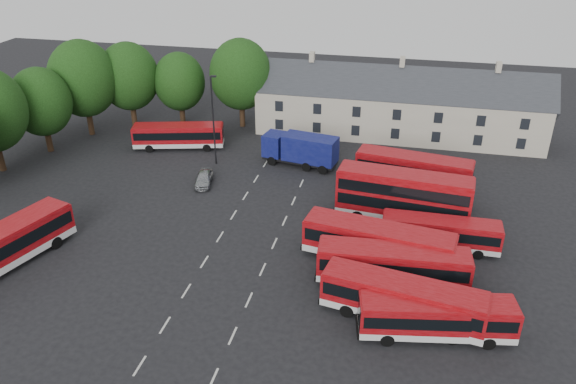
% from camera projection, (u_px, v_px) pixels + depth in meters
% --- Properties ---
extents(ground, '(140.00, 140.00, 0.00)m').
position_uv_depth(ground, '(212.00, 249.00, 48.21)').
color(ground, black).
rests_on(ground, ground).
extents(lane_markings, '(5.15, 33.80, 0.01)m').
position_uv_depth(lane_markings, '(247.00, 240.00, 49.45)').
color(lane_markings, beige).
rests_on(lane_markings, ground).
extents(treeline, '(29.92, 32.59, 12.01)m').
position_uv_depth(treeline, '(97.00, 91.00, 65.90)').
color(treeline, black).
rests_on(treeline, ground).
extents(terrace_houses, '(35.70, 7.13, 10.06)m').
position_uv_depth(terrace_houses, '(398.00, 106.00, 69.68)').
color(terrace_houses, beige).
rests_on(terrace_houses, ground).
extents(bus_row_a, '(10.70, 4.12, 2.96)m').
position_uv_depth(bus_row_a, '(437.00, 316.00, 37.73)').
color(bus_row_a, silver).
rests_on(bus_row_a, ground).
extents(bus_row_b, '(11.68, 4.52, 3.22)m').
position_uv_depth(bus_row_b, '(403.00, 298.00, 39.21)').
color(bus_row_b, silver).
rests_on(bus_row_b, ground).
extents(bus_row_c, '(11.64, 3.37, 3.25)m').
position_uv_depth(bus_row_c, '(393.00, 264.00, 42.86)').
color(bus_row_c, silver).
rests_on(bus_row_c, ground).
extents(bus_row_d, '(12.45, 4.69, 3.44)m').
position_uv_depth(bus_row_d, '(378.00, 241.00, 45.44)').
color(bus_row_d, silver).
rests_on(bus_row_d, ground).
extents(bus_row_e, '(9.84, 2.31, 2.78)m').
position_uv_depth(bus_row_e, '(441.00, 231.00, 47.57)').
color(bus_row_e, silver).
rests_on(bus_row_e, ground).
extents(bus_dd_south, '(12.26, 3.96, 4.94)m').
position_uv_depth(bus_dd_south, '(403.00, 194.00, 51.08)').
color(bus_dd_south, silver).
rests_on(bus_dd_south, ground).
extents(bus_dd_north, '(11.46, 4.35, 4.59)m').
position_uv_depth(bus_dd_north, '(413.00, 174.00, 55.30)').
color(bus_dd_north, silver).
rests_on(bus_dd_north, ground).
extents(bus_west, '(6.15, 12.45, 3.44)m').
position_uv_depth(bus_west, '(2.00, 246.00, 44.87)').
color(bus_west, silver).
rests_on(bus_west, ground).
extents(bus_north, '(10.88, 5.01, 3.00)m').
position_uv_depth(bus_north, '(178.00, 134.00, 66.91)').
color(bus_north, silver).
rests_on(bus_north, ground).
extents(box_truck, '(8.67, 4.06, 3.65)m').
position_uv_depth(box_truck, '(301.00, 149.00, 62.44)').
color(box_truck, black).
rests_on(box_truck, ground).
extents(silver_car, '(2.43, 4.30, 1.38)m').
position_uv_depth(silver_car, '(204.00, 178.00, 58.88)').
color(silver_car, '#9DA0A4').
rests_on(silver_car, ground).
extents(lamppost, '(0.71, 0.38, 10.21)m').
position_uv_depth(lamppost, '(213.00, 118.00, 61.32)').
color(lamppost, black).
rests_on(lamppost, ground).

